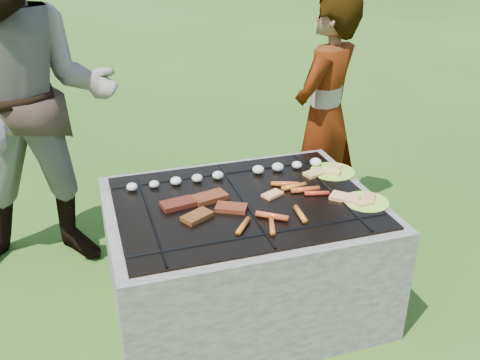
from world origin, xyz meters
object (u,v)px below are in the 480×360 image
object	(u,v)px
plate_far	(332,172)
plate_near	(366,202)
bystander	(28,104)
fire_pit	(243,258)
cook	(325,117)

from	to	relation	value
plate_far	plate_near	bearing A→B (deg)	-89.79
bystander	plate_near	bearing A→B (deg)	-25.61
fire_pit	plate_far	world-z (taller)	plate_far
fire_pit	cook	distance (m)	1.10
fire_pit	cook	size ratio (longest dim) A/B	0.88
plate_far	cook	xyz separation A→B (m)	(0.18, 0.50, 0.13)
plate_far	bystander	size ratio (longest dim) A/B	0.15
fire_pit	plate_far	bearing A→B (deg)	17.10
cook	bystander	world-z (taller)	bystander
bystander	fire_pit	bearing A→B (deg)	-31.84
plate_far	plate_near	world-z (taller)	plate_far
plate_near	fire_pit	bearing A→B (deg)	161.79
plate_far	cook	size ratio (longest dim) A/B	0.20
plate_far	cook	distance (m)	0.55
fire_pit	bystander	bearing A→B (deg)	142.96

